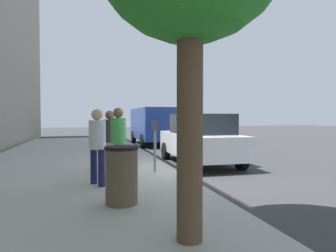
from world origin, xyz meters
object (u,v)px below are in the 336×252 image
object	(u,v)px
parked_van_far	(153,124)
pedestrian_at_meter	(118,136)
pedestrian_bystander	(97,141)
parked_sedan_near	(200,139)
parking_meter	(155,135)
parking_officer	(110,136)
trash_bin	(122,175)

from	to	relation	value
parked_van_far	pedestrian_at_meter	bearing A→B (deg)	162.30
pedestrian_bystander	parked_sedan_near	xyz separation A→B (m)	(2.92, -3.60, -0.24)
parking_meter	pedestrian_bystander	world-z (taller)	pedestrian_bystander
parked_van_far	pedestrian_bystander	bearing A→B (deg)	160.93
pedestrian_at_meter	parking_officer	bearing A→B (deg)	95.72
pedestrian_bystander	parking_officer	xyz separation A→B (m)	(1.69, -0.40, 0.00)
pedestrian_bystander	parking_officer	bearing A→B (deg)	51.84
parked_van_far	parking_meter	bearing A→B (deg)	167.67
pedestrian_at_meter	parking_officer	world-z (taller)	pedestrian_at_meter
parking_meter	trash_bin	distance (m)	3.03
pedestrian_bystander	parked_sedan_near	distance (m)	4.64
parking_officer	parked_sedan_near	bearing A→B (deg)	28.08
parking_meter	parked_sedan_near	bearing A→B (deg)	-49.05
parking_officer	trash_bin	size ratio (longest dim) A/B	1.68
pedestrian_at_meter	pedestrian_bystander	xyz separation A→B (m)	(-0.85, 0.55, -0.04)
parking_meter	parking_officer	distance (m)	1.30
parked_sedan_near	trash_bin	world-z (taller)	parked_sedan_near
parking_officer	parked_sedan_near	world-z (taller)	parking_officer
parking_meter	parked_van_far	world-z (taller)	parked_van_far
parking_officer	parked_sedan_near	distance (m)	3.44
parked_sedan_near	pedestrian_bystander	bearing A→B (deg)	129.03
parking_officer	pedestrian_at_meter	bearing A→B (deg)	-72.57
parking_officer	parked_van_far	bearing A→B (deg)	76.99
pedestrian_bystander	parked_van_far	distance (m)	11.03
parked_sedan_near	parked_van_far	xyz separation A→B (m)	(7.51, -0.00, 0.36)
trash_bin	pedestrian_at_meter	bearing A→B (deg)	-4.45
parking_officer	parked_sedan_near	xyz separation A→B (m)	(1.23, -3.21, -0.24)
parking_meter	pedestrian_at_meter	size ratio (longest dim) A/B	0.80
parking_meter	trash_bin	bearing A→B (deg)	155.89
parking_meter	parked_sedan_near	world-z (taller)	parked_sedan_near
parking_officer	trash_bin	distance (m)	3.29
pedestrian_at_meter	parking_officer	xyz separation A→B (m)	(0.84, 0.15, -0.04)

